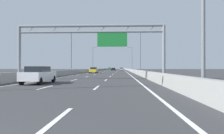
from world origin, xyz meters
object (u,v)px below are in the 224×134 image
streetlamp_right_mid (139,50)px  streetlamp_left_far (93,58)px  sign_gantry (93,37)px  streetlamp_right_far (131,57)px  white_car (39,75)px  streetlamp_left_mid (72,50)px  silver_car (121,69)px  green_car (110,69)px  yellow_car (94,70)px  black_car (114,69)px

streetlamp_right_mid → streetlamp_left_far: same height
sign_gantry → streetlamp_right_mid: (7.15, 22.79, 0.53)m
streetlamp_right_far → white_car: (-11.16, -64.45, -4.62)m
streetlamp_left_mid → white_car: streetlamp_left_mid is taller
streetlamp_left_mid → streetlamp_right_far: bearing=67.4°
streetlamp_right_mid → silver_car: streetlamp_right_mid is taller
green_car → yellow_car: 74.95m
streetlamp_left_mid → silver_car: bearing=80.5°
green_car → streetlamp_left_far: bearing=-94.5°
sign_gantry → green_car: bearing=92.1°
streetlamp_right_mid → streetlamp_right_far: 35.82m
sign_gantry → green_car: sign_gantry is taller
yellow_car → white_car: (0.12, -37.40, 0.01)m
yellow_car → silver_car: yellow_car is taller
streetlamp_left_mid → green_car: size_ratio=2.25×
silver_car → sign_gantry: bearing=-92.1°
white_car → black_car: (3.45, 84.48, -0.07)m
streetlamp_left_mid → black_car: size_ratio=2.32×
streetlamp_right_mid → white_car: bearing=-111.3°
streetlamp_right_mid → black_car: 56.57m
green_car → white_car: (-0.04, -112.36, 0.02)m
sign_gantry → silver_car: bearing=87.9°
green_car → sign_gantry: bearing=-87.9°
green_car → white_car: bearing=-90.0°
black_car → streetlamp_right_far: bearing=-68.9°
yellow_car → white_car: bearing=-89.8°
streetlamp_left_mid → streetlamp_right_far: (14.93, 35.82, 0.00)m
streetlamp_right_mid → silver_car: 66.28m
streetlamp_right_mid → black_car: size_ratio=2.32×
yellow_car → sign_gantry: bearing=-82.5°
streetlamp_left_far → silver_car: (11.05, 30.19, -4.65)m
streetlamp_right_mid → silver_car: (-3.88, 66.01, -4.65)m
streetlamp_right_far → black_car: bearing=111.1°
streetlamp_right_mid → green_car: size_ratio=2.25×
streetlamp_right_mid → streetlamp_right_far: same height
sign_gantry → yellow_car: (-4.13, 31.56, -4.10)m
streetlamp_left_mid → silver_car: size_ratio=2.06×
streetlamp_right_far → white_car: bearing=-99.8°
sign_gantry → streetlamp_left_far: size_ratio=1.79×
streetlamp_right_far → black_car: size_ratio=2.32×
sign_gantry → black_car: bearing=90.4°
streetlamp_left_far → sign_gantry: bearing=-82.4°
yellow_car → streetlamp_right_far: bearing=67.4°
white_car → black_car: size_ratio=1.09×
streetlamp_left_mid → yellow_car: 10.57m
silver_car → yellow_car: bearing=-97.4°
green_car → black_car: size_ratio=1.03×
streetlamp_right_far → silver_car: 30.79m
streetlamp_left_mid → streetlamp_left_far: size_ratio=1.00×
streetlamp_right_mid → green_car: streetlamp_right_mid is taller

